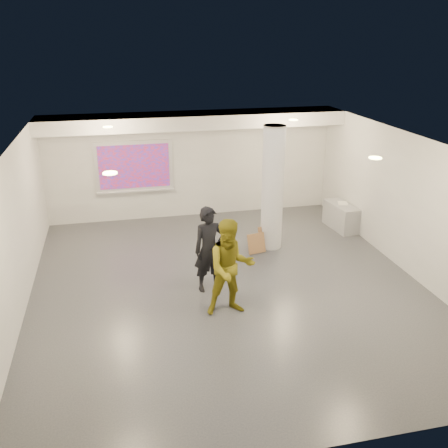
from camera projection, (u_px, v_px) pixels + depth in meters
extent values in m
cube|color=#373A3F|center=(228.00, 286.00, 10.43)|extent=(8.00, 9.00, 0.01)
cube|color=silver|center=(229.00, 145.00, 9.35)|extent=(8.00, 9.00, 0.01)
cube|color=silver|center=(192.00, 164.00, 13.98)|extent=(8.00, 0.01, 3.00)
cube|color=silver|center=(317.00, 352.00, 5.79)|extent=(8.00, 0.01, 3.00)
cube|color=silver|center=(15.00, 236.00, 9.07)|extent=(0.01, 9.00, 3.00)
cube|color=silver|center=(409.00, 205.00, 10.71)|extent=(0.01, 9.00, 3.00)
cube|color=silver|center=(194.00, 120.00, 13.01)|extent=(8.00, 1.10, 0.36)
cylinder|color=#FFF789|center=(108.00, 127.00, 11.18)|extent=(0.22, 0.22, 0.02)
cylinder|color=#FFF789|center=(293.00, 120.00, 12.08)|extent=(0.22, 0.22, 0.02)
cylinder|color=#FFF789|center=(110.00, 173.00, 7.54)|extent=(0.22, 0.22, 0.02)
cylinder|color=#FFF789|center=(375.00, 158.00, 8.44)|extent=(0.22, 0.22, 0.02)
cylinder|color=silver|center=(273.00, 188.00, 11.83)|extent=(0.52, 0.52, 3.00)
cube|color=silver|center=(134.00, 166.00, 13.60)|extent=(2.10, 0.06, 1.40)
cube|color=blue|center=(134.00, 167.00, 13.56)|extent=(1.90, 0.01, 1.20)
cube|color=silver|center=(136.00, 191.00, 13.80)|extent=(2.10, 0.08, 0.04)
cube|color=gray|center=(341.00, 216.00, 13.40)|extent=(0.60, 1.21, 0.68)
cube|color=white|center=(343.00, 203.00, 13.35)|extent=(0.33, 0.38, 0.02)
cube|color=olive|center=(269.00, 237.00, 12.21)|extent=(0.54, 0.28, 0.56)
cube|color=olive|center=(256.00, 243.00, 11.95)|extent=(0.47, 0.26, 0.48)
imported|color=black|center=(209.00, 250.00, 10.01)|extent=(0.70, 0.51, 1.78)
imported|color=olive|center=(231.00, 268.00, 9.15)|extent=(0.91, 0.71, 1.86)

